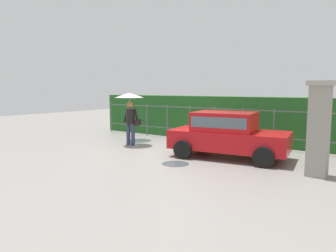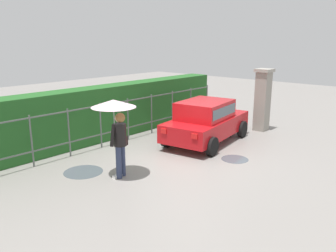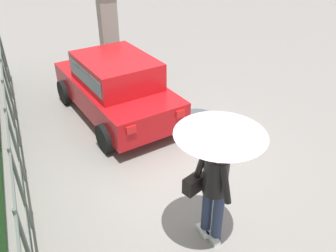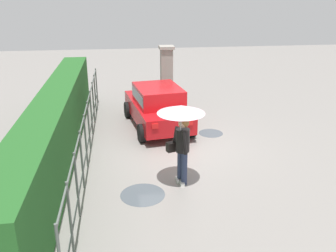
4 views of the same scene
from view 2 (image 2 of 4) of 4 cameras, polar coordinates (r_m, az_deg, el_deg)
ground_plane at (r=10.73m, az=3.12°, el=-5.05°), size 40.00×40.00×0.00m
car at (r=12.04m, az=6.28°, el=1.02°), size 3.92×2.30×1.48m
pedestrian at (r=8.82m, az=-8.56°, el=1.28°), size 1.13×1.13×2.07m
gate_pillar at (r=13.99m, az=15.34°, el=4.28°), size 0.60×0.60×2.42m
fence_section at (r=11.96m, az=-8.78°, el=0.95°), size 10.86×0.05×1.50m
hedge_row at (r=12.56m, az=-11.21°, el=2.07°), size 11.81×0.90×1.90m
puddle_near at (r=10.68m, az=10.96°, el=-5.39°), size 0.82×0.82×0.00m
puddle_far at (r=9.81m, az=-13.79°, el=-7.36°), size 1.07×1.07×0.00m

